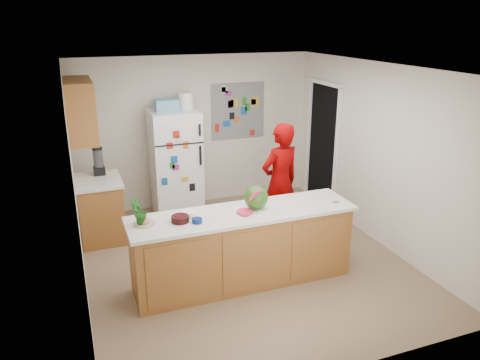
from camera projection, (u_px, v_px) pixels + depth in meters
name	position (u px, v px, depth m)	size (l,w,h in m)	color
floor	(244.00, 260.00, 6.24)	(4.00, 4.50, 0.02)	brown
wall_back	(196.00, 131.00, 7.82)	(4.00, 0.02, 2.50)	beige
wall_left	(74.00, 190.00, 5.16)	(0.02, 4.50, 2.50)	beige
wall_right	(379.00, 155.00, 6.49)	(0.02, 4.50, 2.50)	beige
ceiling	(244.00, 67.00, 5.41)	(4.00, 4.50, 0.02)	white
doorway	(323.00, 146.00, 7.84)	(0.03, 0.85, 2.04)	black
peninsula_base	(243.00, 249.00, 5.58)	(2.60, 0.62, 0.88)	brown
peninsula_top	(243.00, 213.00, 5.43)	(2.68, 0.70, 0.04)	silver
side_counter_base	(101.00, 210.00, 6.73)	(0.60, 0.80, 0.86)	brown
side_counter_top	(98.00, 181.00, 6.58)	(0.64, 0.84, 0.04)	silver
upper_cabinets	(80.00, 110.00, 6.16)	(0.35, 1.00, 0.80)	brown
refrigerator	(175.00, 163.00, 7.47)	(0.75, 0.70, 1.70)	silver
fridge_top_bin	(166.00, 105.00, 7.13)	(0.35, 0.28, 0.18)	#5999B2
photo_collage	(238.00, 111.00, 7.95)	(0.95, 0.01, 0.95)	slate
person	(280.00, 183.00, 6.57)	(0.62, 0.41, 1.71)	#690000
blender_appliance	(98.00, 162.00, 6.72)	(0.14, 0.14, 0.38)	black
cutting_board	(252.00, 210.00, 5.45)	(0.43, 0.33, 0.01)	white
watermelon	(256.00, 197.00, 5.44)	(0.28, 0.28, 0.28)	#1B6014
watermelon_slice	(245.00, 212.00, 5.37)	(0.18, 0.18, 0.02)	red
cherry_bowl	(180.00, 219.00, 5.15)	(0.20, 0.20, 0.07)	black
white_bowl	(188.00, 214.00, 5.30)	(0.18, 0.18, 0.06)	silver
cobalt_bowl	(197.00, 221.00, 5.13)	(0.12, 0.12, 0.05)	navy
plate	(144.00, 223.00, 5.10)	(0.25, 0.25, 0.02)	beige
paper_towel	(264.00, 210.00, 5.47)	(0.19, 0.17, 0.02)	white
keys	(336.00, 202.00, 5.70)	(0.08, 0.04, 0.01)	gray
potted_plant	(139.00, 212.00, 5.03)	(0.17, 0.13, 0.30)	#124818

